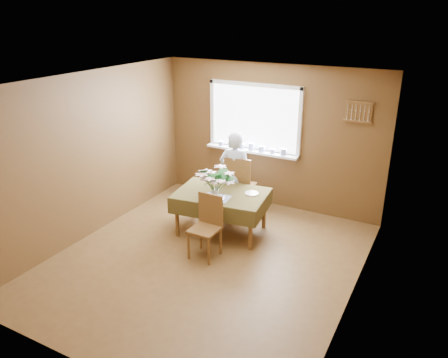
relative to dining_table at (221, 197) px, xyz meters
The scene contains 15 objects.
floor 1.07m from the dining_table, 76.06° to the right, with size 4.50×4.50×0.00m, color brown.
ceiling 2.10m from the dining_table, 76.06° to the right, with size 4.50×4.50×0.00m, color white.
wall_back 1.55m from the dining_table, 81.19° to the left, with size 4.00×4.00×0.00m, color brown.
wall_front 3.19m from the dining_table, 86.06° to the right, with size 4.00×4.00×0.00m, color brown.
wall_left 2.09m from the dining_table, 154.14° to the right, with size 4.50×4.50×0.00m, color brown.
wall_right 2.47m from the dining_table, 21.34° to the right, with size 4.50×4.50×0.00m, color brown.
window_assembly 1.53m from the dining_table, 93.58° to the left, with size 1.72×0.20×1.22m.
spoon_rack 2.48m from the dining_table, 39.05° to the left, with size 0.44×0.05×0.33m.
dining_table is the anchor object (origin of this frame).
chair_far 0.68m from the dining_table, 92.09° to the left, with size 0.51×0.51×1.06m.
chair_near 0.71m from the dining_table, 78.11° to the right, with size 0.39×0.39×0.91m.
seated_woman 0.66m from the dining_table, 97.47° to the left, with size 0.54×0.36×1.49m, color white.
flower_bouquet 0.44m from the dining_table, 86.66° to the right, with size 0.53×0.53×0.46m.
side_plate 0.48m from the dining_table, 23.27° to the left, with size 0.21×0.21×0.01m, color white.
table_knife 0.24m from the dining_table, 52.13° to the right, with size 0.02×0.22×0.00m, color silver.
Camera 1 is at (2.74, -4.58, 3.32)m, focal length 35.00 mm.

